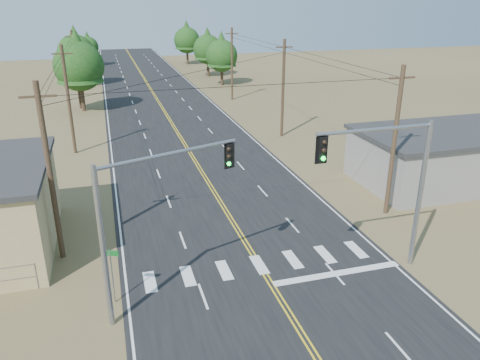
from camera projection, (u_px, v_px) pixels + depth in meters
name	position (u px, v px, depth m)	size (l,w,h in m)	color
road	(188.00, 149.00, 45.57)	(15.00, 200.00, 0.02)	black
building_right	(454.00, 157.00, 37.26)	(15.00, 8.00, 4.00)	gray
utility_pole_left_near	(50.00, 173.00, 24.88)	(1.80, 0.30, 10.00)	#4C3826
utility_pole_left_mid	(68.00, 100.00, 42.76)	(1.80, 0.30, 10.00)	#4C3826
utility_pole_left_far	(76.00, 70.00, 60.65)	(1.80, 0.30, 10.00)	#4C3826
utility_pole_right_near	(394.00, 141.00, 30.34)	(1.80, 0.30, 10.00)	#4C3826
utility_pole_right_mid	(283.00, 88.00, 48.23)	(1.80, 0.30, 10.00)	#4C3826
utility_pole_right_far	(232.00, 64.00, 66.11)	(1.80, 0.30, 10.00)	#4C3826
signal_mast_left	(145.00, 208.00, 20.44)	(6.62, 2.60, 7.67)	gray
signal_mast_right	(394.00, 175.00, 23.55)	(6.36, 0.53, 8.17)	gray
street_sign	(111.00, 268.00, 22.04)	(0.80, 0.36, 2.87)	gray
tree_left_near	(78.00, 61.00, 58.87)	(6.25, 6.25, 10.42)	#3F2D1E
tree_left_mid	(76.00, 49.00, 76.35)	(5.88, 5.88, 9.79)	#3F2D1E
tree_left_far	(88.00, 45.00, 99.57)	(4.36, 4.36, 7.27)	#3F2D1E
tree_right_near	(222.00, 52.00, 77.36)	(5.27, 5.27, 8.78)	#3F2D1E
tree_right_mid	(208.00, 46.00, 86.18)	(5.33, 5.33, 8.89)	#3F2D1E
tree_right_far	(187.00, 37.00, 101.96)	(5.60, 5.60, 9.34)	#3F2D1E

